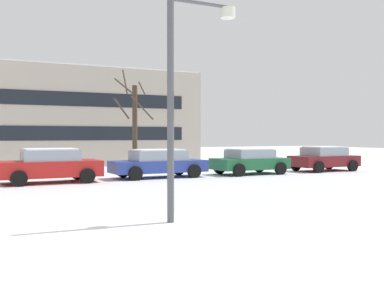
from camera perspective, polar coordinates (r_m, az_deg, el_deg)
The scene contains 7 objects.
street_lamp at distance 10.59m, azimuth -1.06°, elevation 7.95°, with size 1.78×0.36×5.30m.
parked_car_red at distance 20.08m, azimuth -17.50°, elevation -2.58°, with size 4.19×2.17×1.47m.
parked_car_blue at distance 21.59m, azimuth -4.28°, elevation -2.42°, with size 4.56×2.06×1.36m.
parked_car_green at distance 23.68m, azimuth 7.32°, elevation -2.14°, with size 3.93×2.17×1.34m.
parked_car_maroon at distance 26.75m, azimuth 16.37°, elevation -1.75°, with size 3.89×2.15×1.40m.
tree_far_left at distance 25.63m, azimuth -7.36°, elevation 2.57°, with size 2.01×1.76×5.80m.
building_far_right at distance 34.41m, azimuth -13.99°, elevation 3.16°, with size 15.15×9.74×6.59m.
Camera 1 is at (0.05, -11.42, 2.00)m, focal length 42.12 mm.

